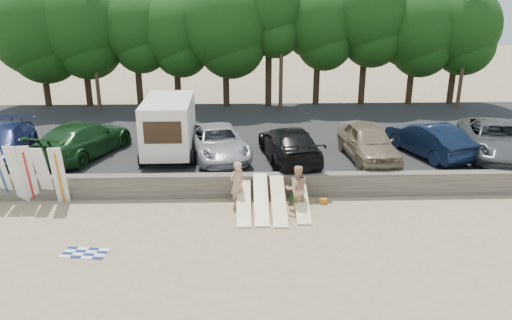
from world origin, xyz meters
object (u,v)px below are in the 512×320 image
object	(u,v)px
box_trailer	(169,125)
car_5	(428,139)
beachgoer_b	(297,188)
car_0	(2,143)
cooler	(295,198)
car_1	(83,139)
car_4	(368,142)
car_2	(217,142)
beachgoer_a	(237,184)
car_6	(496,139)
car_3	(289,144)

from	to	relation	value
box_trailer	car_5	distance (m)	12.49
beachgoer_b	car_0	bearing A→B (deg)	-29.55
box_trailer	cooler	xyz separation A→B (m)	(5.67, -3.99, -2.10)
car_1	box_trailer	bearing A→B (deg)	-162.43
cooler	car_4	bearing A→B (deg)	44.06
car_0	beachgoer_b	size ratio (longest dim) A/B	2.77
box_trailer	car_0	xyz separation A→B (m)	(-7.87, -0.14, -0.79)
car_1	car_2	xyz separation A→B (m)	(6.45, -0.32, -0.11)
box_trailer	beachgoer_a	world-z (taller)	box_trailer
car_0	beachgoer_a	size ratio (longest dim) A/B	2.78
car_2	beachgoer_a	size ratio (longest dim) A/B	2.79
car_1	car_6	size ratio (longest dim) A/B	0.98
car_5	box_trailer	bearing A→B (deg)	-20.62
car_2	cooler	xyz separation A→B (m)	(3.38, -3.82, -1.27)
beachgoer_b	beachgoer_a	bearing A→B (deg)	-23.57
box_trailer	car_0	size ratio (longest dim) A/B	0.84
car_2	beachgoer_a	distance (m)	4.30
car_1	beachgoer_a	xyz separation A→B (m)	(7.41, -4.48, -0.60)
box_trailer	car_0	bearing A→B (deg)	-179.99
car_6	car_3	bearing A→B (deg)	-164.47
car_5	beachgoer_a	size ratio (longest dim) A/B	2.58
car_4	beachgoer_b	size ratio (longest dim) A/B	2.61
car_1	beachgoer_a	size ratio (longest dim) A/B	3.06
car_5	cooler	distance (m)	7.88
car_1	cooler	size ratio (longest dim) A/B	15.30
car_3	car_5	world-z (taller)	car_5
car_1	car_5	xyz separation A→B (m)	(16.62, -0.37, -0.04)
car_0	beachgoer_b	distance (m)	14.31
box_trailer	beachgoer_a	xyz separation A→B (m)	(3.26, -4.34, -1.31)
car_6	box_trailer	bearing A→B (deg)	-168.16
box_trailer	car_0	distance (m)	7.92
car_0	car_5	world-z (taller)	car_5
car_3	beachgoer_a	distance (m)	4.34
car_2	beachgoer_b	xyz separation A→B (m)	(3.32, -4.73, -0.48)
cooler	car_3	bearing A→B (deg)	92.98
car_2	car_4	world-z (taller)	car_4
car_2	beachgoer_a	bearing A→B (deg)	-91.32
car_3	cooler	xyz separation A→B (m)	(-0.01, -3.20, -1.34)
beachgoer_a	beachgoer_b	size ratio (longest dim) A/B	0.99
box_trailer	car_1	xyz separation A→B (m)	(-4.15, 0.14, -0.72)
beachgoer_b	cooler	bearing A→B (deg)	-103.99
beachgoer_a	cooler	xyz separation A→B (m)	(2.42, 0.35, -0.79)
beachgoer_b	cooler	size ratio (longest dim) A/B	5.02
car_4	cooler	distance (m)	5.14
box_trailer	car_0	world-z (taller)	box_trailer
car_5	beachgoer_b	distance (m)	8.31
beachgoer_a	car_6	bearing A→B (deg)	158.48
car_6	cooler	xyz separation A→B (m)	(-10.01, -3.60, -1.36)
car_3	car_1	bearing A→B (deg)	-13.25
car_6	cooler	distance (m)	10.72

